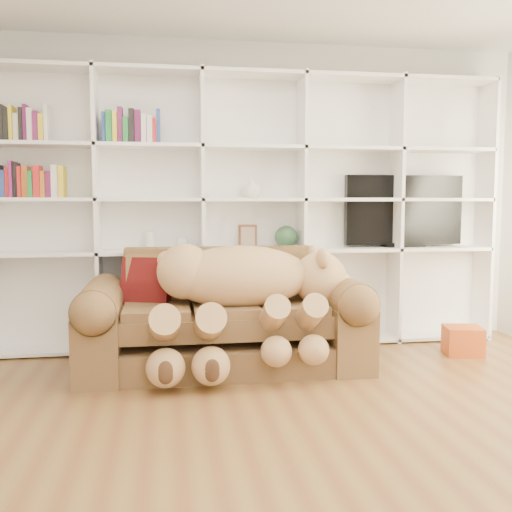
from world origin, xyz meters
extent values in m
plane|color=brown|center=(0.00, 0.00, 0.00)|extent=(5.00, 5.00, 0.00)
cube|color=silver|center=(0.00, 2.50, 1.35)|extent=(5.00, 0.02, 2.70)
cube|color=white|center=(0.00, 2.46, 1.20)|extent=(4.40, 0.03, 2.40)
cube|color=white|center=(-1.32, 2.30, 1.20)|extent=(0.03, 0.35, 2.40)
cube|color=white|center=(-0.44, 2.30, 1.20)|extent=(0.03, 0.35, 2.40)
cube|color=white|center=(0.44, 2.30, 1.20)|extent=(0.03, 0.35, 2.40)
cube|color=white|center=(1.32, 2.30, 1.20)|extent=(0.03, 0.35, 2.40)
cube|color=white|center=(2.20, 2.30, 1.20)|extent=(0.03, 0.35, 2.40)
cube|color=white|center=(0.00, 2.30, 0.03)|extent=(4.40, 0.35, 0.03)
cube|color=white|center=(0.00, 2.30, 0.85)|extent=(4.40, 0.35, 0.03)
cube|color=white|center=(0.00, 2.30, 1.30)|extent=(4.40, 0.35, 0.03)
cube|color=white|center=(0.00, 2.30, 1.75)|extent=(4.40, 0.35, 0.03)
cube|color=white|center=(0.00, 2.30, 2.37)|extent=(4.40, 0.35, 0.03)
cube|color=brown|center=(-0.32, 1.64, 0.11)|extent=(2.06, 0.84, 0.22)
cube|color=brown|center=(-0.32, 1.62, 0.43)|extent=(1.53, 0.69, 0.29)
cube|color=brown|center=(-0.32, 2.01, 0.64)|extent=(1.53, 0.20, 0.54)
cube|color=brown|center=(-1.24, 1.64, 0.27)|extent=(0.31, 0.93, 0.54)
cube|color=brown|center=(0.60, 1.64, 0.27)|extent=(0.31, 0.93, 0.54)
cylinder|color=brown|center=(-1.24, 1.64, 0.54)|extent=(0.31, 0.88, 0.31)
cylinder|color=brown|center=(0.60, 1.64, 0.54)|extent=(0.31, 0.88, 0.31)
ellipsoid|color=tan|center=(-0.20, 1.59, 0.72)|extent=(1.09, 0.53, 0.47)
sphere|color=tan|center=(-0.62, 1.59, 0.76)|extent=(0.41, 0.41, 0.41)
sphere|color=tan|center=(0.42, 1.59, 0.69)|extent=(0.41, 0.41, 0.41)
sphere|color=beige|center=(0.58, 1.59, 0.63)|extent=(0.21, 0.21, 0.21)
sphere|color=#3D2516|center=(0.66, 1.59, 0.62)|extent=(0.07, 0.07, 0.07)
ellipsoid|color=tan|center=(0.40, 1.45, 0.86)|extent=(0.10, 0.16, 0.16)
ellipsoid|color=tan|center=(0.40, 1.74, 0.86)|extent=(0.10, 0.16, 0.16)
sphere|color=tan|center=(-0.75, 1.59, 0.85)|extent=(0.14, 0.14, 0.14)
cylinder|color=tan|center=(-0.02, 1.27, 0.46)|extent=(0.18, 0.50, 0.37)
cylinder|color=tan|center=(0.25, 1.27, 0.46)|extent=(0.18, 0.50, 0.37)
cylinder|color=tan|center=(-0.77, 1.27, 0.42)|extent=(0.21, 0.58, 0.43)
cylinder|color=tan|center=(-0.47, 1.27, 0.42)|extent=(0.21, 0.58, 0.43)
sphere|color=tan|center=(-0.02, 1.11, 0.25)|extent=(0.22, 0.22, 0.22)
sphere|color=tan|center=(0.25, 1.11, 0.25)|extent=(0.22, 0.22, 0.22)
sphere|color=tan|center=(-0.77, 1.11, 0.18)|extent=(0.26, 0.26, 0.26)
sphere|color=tan|center=(-0.47, 1.11, 0.18)|extent=(0.26, 0.26, 0.26)
cube|color=#500F0D|center=(-0.91, 1.83, 0.65)|extent=(0.43, 0.32, 0.40)
cube|color=#BC4C19|center=(1.70, 1.71, 0.12)|extent=(0.35, 0.34, 0.24)
cube|color=black|center=(1.42, 2.35, 1.20)|extent=(1.11, 0.08, 0.64)
cube|color=black|center=(1.42, 2.35, 0.89)|extent=(0.37, 0.18, 0.04)
cube|color=#57301D|center=(-0.04, 2.30, 0.98)|extent=(0.17, 0.05, 0.21)
sphere|color=#2A5231|center=(0.30, 2.30, 0.97)|extent=(0.20, 0.20, 0.20)
cylinder|color=silver|center=(-0.90, 2.30, 0.94)|extent=(0.09, 0.09, 0.16)
cylinder|color=silver|center=(-0.89, 2.30, 0.92)|extent=(0.08, 0.08, 0.11)
sphere|color=silver|center=(-0.62, 2.30, 0.92)|extent=(0.11, 0.11, 0.11)
imported|color=beige|center=(-0.02, 2.30, 1.40)|extent=(0.22, 0.22, 0.18)
camera|label=1|loc=(-0.76, -2.65, 1.28)|focal=40.00mm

